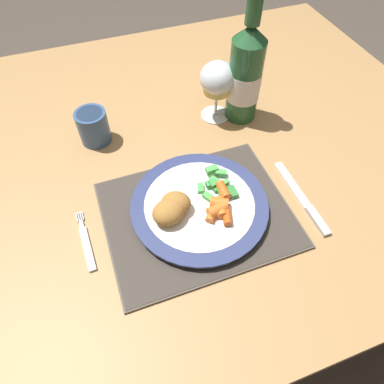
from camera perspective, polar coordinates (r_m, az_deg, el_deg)
ground_plane at (r=1.44m, az=-3.43°, el=-13.98°), size 6.00×6.00×0.00m
dining_table at (r=0.87m, az=-5.51°, el=3.87°), size 1.48×1.08×0.74m
placemat at (r=0.69m, az=0.84°, el=-3.70°), size 0.37×0.29×0.01m
dinner_plate at (r=0.69m, az=1.23°, el=-2.31°), size 0.28×0.28×0.02m
breaded_croquettes at (r=0.65m, az=-3.39°, el=-2.67°), size 0.09×0.09×0.04m
green_beans_pile at (r=0.70m, az=4.32°, el=1.12°), size 0.08×0.09×0.02m
glazed_carrots at (r=0.67m, az=4.68°, el=-2.33°), size 0.07×0.10×0.02m
fork at (r=0.69m, az=-17.18°, el=-8.30°), size 0.02×0.14×0.01m
table_knife at (r=0.75m, az=18.35°, el=-1.73°), size 0.02×0.20×0.01m
wine_glass at (r=0.84m, az=4.27°, el=18.01°), size 0.09×0.09×0.15m
bottle at (r=0.85m, az=8.85°, el=18.75°), size 0.08×0.08×0.31m
drinking_cup at (r=0.84m, az=-16.16°, el=10.51°), size 0.07×0.07×0.08m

